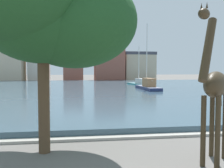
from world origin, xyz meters
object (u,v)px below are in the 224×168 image
(sailboat_navy, at_px, (147,87))
(shade_tree, at_px, (41,10))
(giraffe_statue, at_px, (214,88))
(sailboat_teal, at_px, (139,84))

(sailboat_navy, height_order, shade_tree, sailboat_navy)
(giraffe_statue, relative_size, sailboat_navy, 0.52)
(sailboat_teal, distance_m, sailboat_navy, 10.34)
(giraffe_statue, bearing_deg, sailboat_teal, 79.55)
(giraffe_statue, height_order, shade_tree, shade_tree)
(giraffe_statue, bearing_deg, shade_tree, 161.14)
(sailboat_teal, xyz_separation_m, shade_tree, (-12.31, -34.12, 4.74))
(sailboat_navy, distance_m, shade_tree, 26.63)
(giraffe_statue, relative_size, sailboat_teal, 0.60)
(sailboat_teal, relative_size, sailboat_navy, 0.86)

